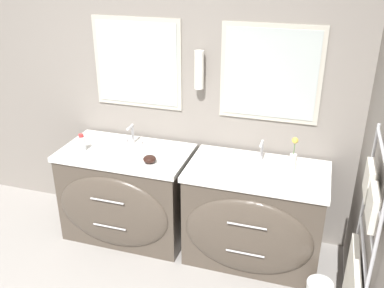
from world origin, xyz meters
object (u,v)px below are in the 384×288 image
(vanity_right, at_px, (254,216))
(amenity_bowl, at_px, (150,159))
(flower_vase, at_px, (293,157))
(toiletry_bottle, at_px, (82,143))
(vanity_left, at_px, (126,194))

(vanity_right, bearing_deg, amenity_bowl, -173.02)
(flower_vase, bearing_deg, vanity_right, -154.78)
(toiletry_bottle, relative_size, amenity_bowl, 1.44)
(vanity_right, xyz_separation_m, amenity_bowl, (-0.84, -0.10, 0.43))
(vanity_left, relative_size, vanity_right, 1.00)
(vanity_left, xyz_separation_m, vanity_right, (1.12, 0.00, 0.00))
(toiletry_bottle, xyz_separation_m, flower_vase, (1.71, 0.18, 0.04))
(vanity_right, xyz_separation_m, flower_vase, (0.25, 0.12, 0.51))
(vanity_left, distance_m, toiletry_bottle, 0.58)
(vanity_left, bearing_deg, toiletry_bottle, -169.57)
(amenity_bowl, bearing_deg, flower_vase, 11.47)
(vanity_right, relative_size, flower_vase, 4.04)
(toiletry_bottle, relative_size, flower_vase, 0.55)
(toiletry_bottle, xyz_separation_m, amenity_bowl, (0.62, -0.04, -0.04))
(toiletry_bottle, distance_m, amenity_bowl, 0.63)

